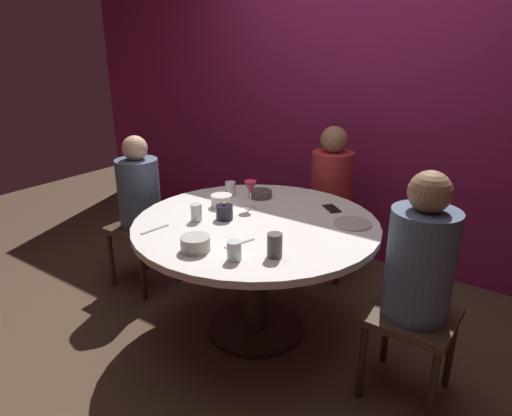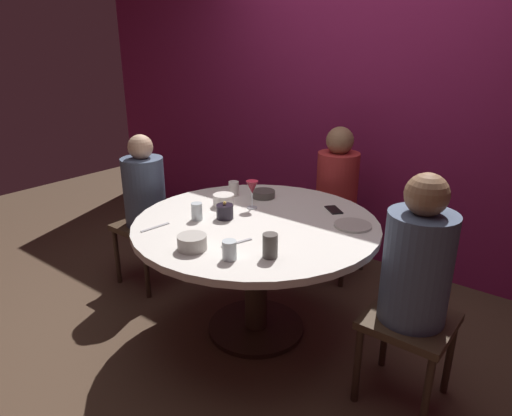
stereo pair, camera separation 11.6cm
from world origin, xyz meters
name	(u,v)px [view 2 (the right image)]	position (x,y,z in m)	size (l,w,h in m)	color
ground_plane	(256,328)	(0.00, 0.00, 0.00)	(8.00, 8.00, 0.00)	#4C3828
back_wall	(370,99)	(0.00, 1.42, 1.30)	(6.00, 0.10, 2.60)	maroon
dining_table	(256,243)	(0.00, 0.00, 0.60)	(1.42, 1.42, 0.74)	silver
seated_diner_left	(145,194)	(-1.01, 0.00, 0.69)	(0.40, 0.40, 1.12)	#3F2D1E
seated_diner_back	(337,185)	(0.00, 0.98, 0.71)	(0.40, 0.40, 1.15)	#3F2D1E
seated_diner_right	(417,269)	(0.94, 0.00, 0.73)	(0.40, 0.40, 1.19)	#3F2D1E
candle_holder	(225,212)	(-0.17, -0.08, 0.78)	(0.10, 0.10, 0.11)	black
wine_glass	(252,188)	(-0.15, 0.16, 0.87)	(0.08, 0.08, 0.18)	silver
dinner_plate	(353,225)	(0.48, 0.27, 0.74)	(0.21, 0.21, 0.01)	#B2ADA3
cell_phone	(334,210)	(0.27, 0.43, 0.74)	(0.07, 0.14, 0.01)	black
bowl_serving_large	(224,200)	(-0.32, 0.08, 0.77)	(0.13, 0.13, 0.07)	silver
bowl_salad_center	(263,194)	(-0.22, 0.36, 0.76)	(0.15, 0.15, 0.05)	#4C4742
bowl_small_white	(192,242)	(-0.02, -0.49, 0.77)	(0.15, 0.15, 0.07)	#B2ADA3
cup_near_candle	(270,246)	(0.34, -0.32, 0.80)	(0.07, 0.07, 0.12)	#4C4742
cup_by_left_diner	(234,189)	(-0.40, 0.27, 0.79)	(0.07, 0.07, 0.10)	silver
cup_by_right_diner	(229,250)	(0.20, -0.46, 0.78)	(0.07, 0.07, 0.09)	silver
cup_center_front	(197,211)	(-0.29, -0.19, 0.79)	(0.06, 0.06, 0.10)	silver
fork_near_plate	(237,243)	(0.11, -0.31, 0.74)	(0.02, 0.18, 0.01)	#B7B7BC
knife_near_plate	(155,227)	(-0.38, -0.43, 0.74)	(0.02, 0.18, 0.01)	#B7B7BC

